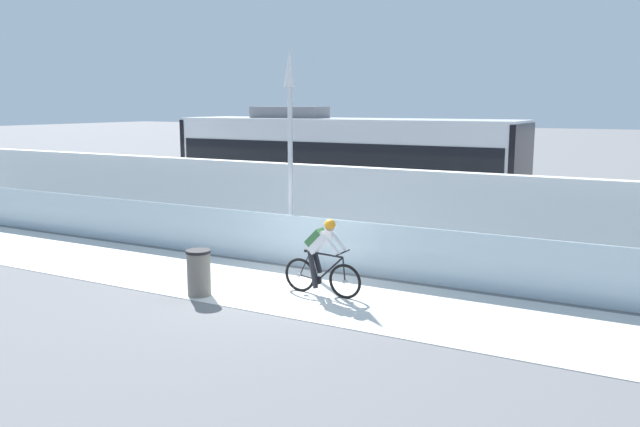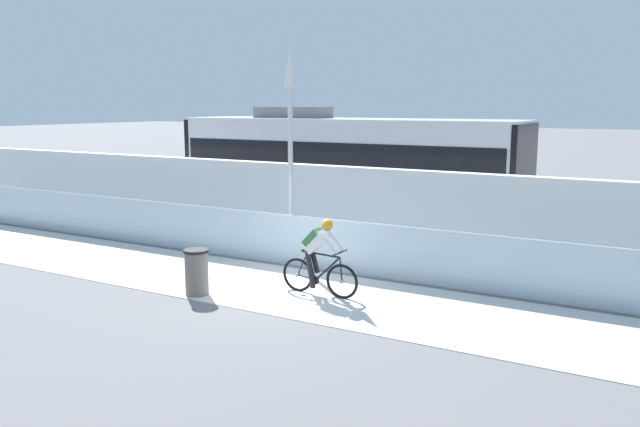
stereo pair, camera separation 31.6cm
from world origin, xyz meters
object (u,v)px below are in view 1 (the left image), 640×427
lamp_post_antenna (290,129)px  tram (343,168)px  trash_bin (199,273)px  cyclist_on_bike (322,257)px

lamp_post_antenna → tram: bearing=101.0°
tram → trash_bin: bearing=-84.5°
tram → cyclist_on_bike: bearing=-66.6°
trash_bin → cyclist_on_bike: bearing=29.7°
cyclist_on_bike → trash_bin: (-2.19, -1.25, -0.32)m
lamp_post_antenna → cyclist_on_bike: bearing=-46.5°
lamp_post_antenna → trash_bin: 4.41m
cyclist_on_bike → tram: bearing=113.4°
tram → trash_bin: tram is taller
tram → cyclist_on_bike: (2.96, -6.85, -1.09)m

